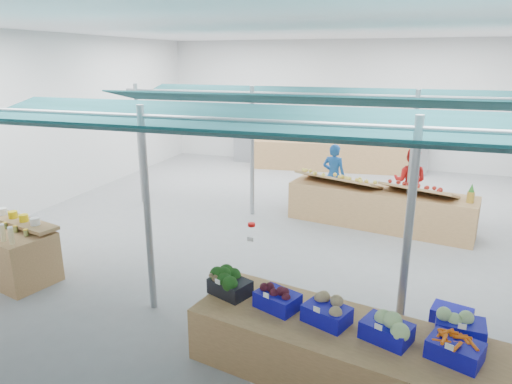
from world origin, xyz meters
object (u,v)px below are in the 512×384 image
at_px(vendor_left, 334,176).
at_px(fruit_counter, 379,208).
at_px(crate_stack, 450,329).
at_px(bottle_shelf, 7,250).
at_px(veg_counter, 341,353).
at_px(vendor_right, 410,182).

bearing_deg(vendor_left, fruit_counter, 147.69).
bearing_deg(crate_stack, fruit_counter, 105.63).
bearing_deg(bottle_shelf, crate_stack, 15.10).
height_order(bottle_shelf, crate_stack, bottle_shelf).
distance_m(veg_counter, crate_stack, 1.59).
relative_size(bottle_shelf, crate_stack, 3.62).
distance_m(crate_stack, vendor_left, 5.94).
bearing_deg(veg_counter, fruit_counter, 100.62).
relative_size(veg_counter, vendor_left, 2.21).
height_order(veg_counter, crate_stack, veg_counter).
bearing_deg(bottle_shelf, vendor_left, 64.09).
bearing_deg(veg_counter, bottle_shelf, -177.37).
height_order(bottle_shelf, vendor_right, vendor_right).
height_order(fruit_counter, vendor_right, vendor_right).
bearing_deg(vendor_right, veg_counter, 94.65).
bearing_deg(crate_stack, vendor_right, 96.38).
relative_size(fruit_counter, vendor_right, 2.50).
bearing_deg(fruit_counter, veg_counter, -80.06).
distance_m(bottle_shelf, fruit_counter, 7.34).
bearing_deg(veg_counter, crate_stack, 50.43).
xyz_separation_m(bottle_shelf, crate_stack, (7.02, 0.17, -0.18)).
xyz_separation_m(crate_stack, vendor_left, (-2.40, 5.41, 0.51)).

